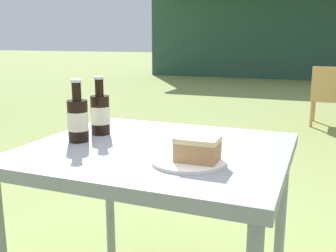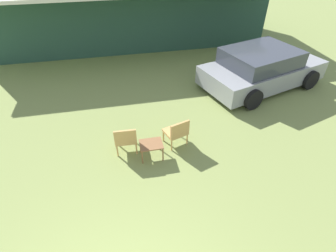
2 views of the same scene
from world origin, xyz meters
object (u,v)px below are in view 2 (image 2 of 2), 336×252
object	(u,v)px
wicker_chair_plain	(177,131)
parked_car	(261,68)
wicker_chair_cushioned	(126,138)
garden_side_table	(151,145)

from	to	relation	value
wicker_chair_plain	parked_car	bearing A→B (deg)	-163.40
wicker_chair_cushioned	garden_side_table	distance (m)	0.63
wicker_chair_cushioned	parked_car	bearing A→B (deg)	-150.75
wicker_chair_cushioned	wicker_chair_plain	bearing A→B (deg)	-178.40
wicker_chair_plain	garden_side_table	size ratio (longest dim) A/B	1.43
garden_side_table	wicker_chair_plain	bearing A→B (deg)	23.48
wicker_chair_plain	garden_side_table	world-z (taller)	wicker_chair_plain
parked_car	garden_side_table	distance (m)	4.87
wicker_chair_cushioned	garden_side_table	world-z (taller)	wicker_chair_cushioned
wicker_chair_cushioned	wicker_chair_plain	xyz separation A→B (m)	(1.22, -0.02, 0.00)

